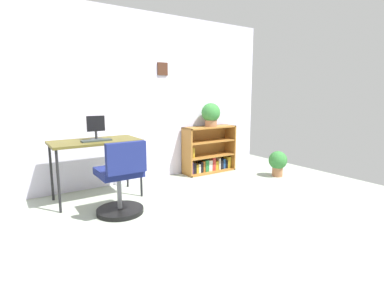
% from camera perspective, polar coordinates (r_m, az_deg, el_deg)
% --- Properties ---
extents(ground_plane, '(6.24, 6.24, 0.00)m').
position_cam_1_polar(ground_plane, '(2.87, 2.63, -17.84)').
color(ground_plane, '#9AA595').
extents(wall_back, '(5.20, 0.12, 2.51)m').
position_cam_1_polar(wall_back, '(4.46, -13.93, 8.44)').
color(wall_back, silver).
rests_on(wall_back, ground_plane).
extents(desk, '(1.07, 0.56, 0.75)m').
position_cam_1_polar(desk, '(3.90, -18.01, -0.23)').
color(desk, brown).
rests_on(desk, ground_plane).
extents(monitor, '(0.22, 0.16, 0.30)m').
position_cam_1_polar(monitor, '(3.94, -17.93, 3.02)').
color(monitor, '#262628').
rests_on(monitor, desk).
extents(keyboard, '(0.36, 0.12, 0.02)m').
position_cam_1_polar(keyboard, '(3.81, -17.83, 0.65)').
color(keyboard, '#2D3634').
rests_on(keyboard, desk).
extents(office_chair, '(0.52, 0.55, 0.84)m').
position_cam_1_polar(office_chair, '(3.36, -13.47, -7.25)').
color(office_chair, black).
rests_on(office_chair, ground_plane).
extents(bookshelf_low, '(0.93, 0.30, 0.78)m').
position_cam_1_polar(bookshelf_low, '(5.09, 3.06, -1.61)').
color(bookshelf_low, '#9D6529').
rests_on(bookshelf_low, ground_plane).
extents(potted_plant_on_shelf, '(0.31, 0.31, 0.39)m').
position_cam_1_polar(potted_plant_on_shelf, '(4.97, 3.64, 5.79)').
color(potted_plant_on_shelf, '#9E6642').
rests_on(potted_plant_on_shelf, bookshelf_low).
extents(potted_plant_floor, '(0.29, 0.29, 0.41)m').
position_cam_1_polar(potted_plant_floor, '(5.00, 16.11, -3.29)').
color(potted_plant_floor, '#9E6642').
rests_on(potted_plant_floor, ground_plane).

